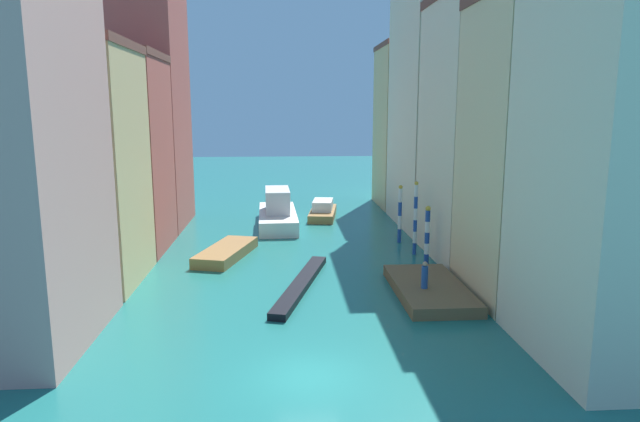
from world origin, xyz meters
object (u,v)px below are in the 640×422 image
waterfront_dock (429,289)px  mooring_pole_0 (427,235)px  person_on_dock (425,276)px  mooring_pole_1 (415,218)px  motorboat_1 (226,252)px  gondola_black (301,284)px  vaporetto_white (278,213)px  motorboat_0 (323,211)px  mooring_pole_2 (400,213)px

waterfront_dock → mooring_pole_0: size_ratio=1.99×
person_on_dock → waterfront_dock: bearing=57.0°
person_on_dock → mooring_pole_1: 9.61m
waterfront_dock → motorboat_1: 14.86m
gondola_black → vaporetto_white: bearing=94.7°
vaporetto_white → motorboat_0: (4.27, 3.47, -0.52)m
mooring_pole_1 → gondola_black: (-8.28, -6.86, -2.46)m
gondola_black → motorboat_1: bearing=125.3°
waterfront_dock → person_on_dock: bearing=-123.0°
person_on_dock → mooring_pole_0: bearing=74.4°
mooring_pole_2 → motorboat_0: 11.79m
motorboat_0 → motorboat_1: bearing=-119.1°
vaporetto_white → motorboat_1: vaporetto_white is taller
mooring_pole_0 → mooring_pole_1: 2.77m
mooring_pole_1 → motorboat_1: bearing=179.5°
mooring_pole_1 → waterfront_dock: bearing=-98.1°
mooring_pole_1 → motorboat_1: mooring_pole_1 is taller
person_on_dock → mooring_pole_0: size_ratio=0.38×
motorboat_0 → mooring_pole_0: bearing=-71.6°
vaporetto_white → person_on_dock: bearing=-68.2°
mooring_pole_0 → mooring_pole_2: 6.36m
gondola_black → person_on_dock: bearing=-20.8°
mooring_pole_1 → person_on_dock: bearing=-100.4°
waterfront_dock → mooring_pole_2: 12.46m
mooring_pole_1 → motorboat_0: (-5.46, 14.13, -2.02)m
mooring_pole_0 → mooring_pole_2: mooring_pole_2 is taller
motorboat_0 → vaporetto_white: bearing=-140.9°
person_on_dock → mooring_pole_0: (1.86, 6.67, 0.73)m
mooring_pole_2 → person_on_dock: bearing=-96.1°
waterfront_dock → motorboat_0: size_ratio=1.12×
vaporetto_white → waterfront_dock: bearing=-66.2°
mooring_pole_0 → vaporetto_white: bearing=126.5°
mooring_pole_2 → motorboat_1: (-12.93, -3.52, -1.92)m
waterfront_dock → motorboat_1: (-12.01, 8.75, 0.06)m
mooring_pole_2 → gondola_black: bearing=-127.2°
motorboat_0 → motorboat_1: size_ratio=0.97×
mooring_pole_0 → vaporetto_white: 16.63m
person_on_dock → mooring_pole_2: mooring_pole_2 is taller
mooring_pole_0 → gondola_black: mooring_pole_0 is taller
vaporetto_white → motorboat_0: 5.52m
mooring_pole_1 → mooring_pole_2: mooring_pole_1 is taller
waterfront_dock → mooring_pole_1: (1.23, 8.62, 2.35)m
person_on_dock → vaporetto_white: bearing=111.8°
person_on_dock → motorboat_1: person_on_dock is taller
waterfront_dock → motorboat_0: 23.14m
gondola_black → motorboat_0: size_ratio=1.53×
mooring_pole_1 → motorboat_0: mooring_pole_1 is taller
mooring_pole_1 → mooring_pole_2: bearing=94.9°
waterfront_dock → vaporetto_white: bearing=113.8°
mooring_pole_0 → motorboat_0: bearing=108.4°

